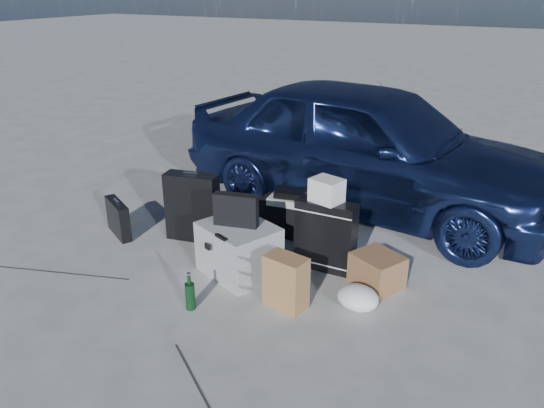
{
  "coord_description": "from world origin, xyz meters",
  "views": [
    {
      "loc": [
        2.29,
        -3.09,
        2.35
      ],
      "look_at": [
        0.15,
        0.85,
        0.47
      ],
      "focal_mm": 35.0,
      "sensor_mm": 36.0,
      "label": 1
    }
  ],
  "objects_px": {
    "briefcase": "(118,218)",
    "duffel_bag": "(290,218)",
    "suitcase_left": "(193,207)",
    "green_bottle": "(190,292)",
    "cardboard_box": "(377,270)",
    "pelican_case": "(239,249)",
    "car": "(368,145)",
    "suitcase_right": "(326,235)"
  },
  "relations": [
    {
      "from": "car",
      "to": "suitcase_right",
      "type": "height_order",
      "value": "car"
    },
    {
      "from": "pelican_case",
      "to": "suitcase_right",
      "type": "height_order",
      "value": "suitcase_right"
    },
    {
      "from": "briefcase",
      "to": "suitcase_left",
      "type": "bearing_deg",
      "value": 51.26
    },
    {
      "from": "briefcase",
      "to": "green_bottle",
      "type": "height_order",
      "value": "briefcase"
    },
    {
      "from": "duffel_bag",
      "to": "cardboard_box",
      "type": "xyz_separation_m",
      "value": [
        1.08,
        -0.55,
        -0.03
      ]
    },
    {
      "from": "suitcase_left",
      "to": "green_bottle",
      "type": "bearing_deg",
      "value": -66.36
    },
    {
      "from": "briefcase",
      "to": "duffel_bag",
      "type": "bearing_deg",
      "value": 58.36
    },
    {
      "from": "suitcase_left",
      "to": "suitcase_right",
      "type": "bearing_deg",
      "value": -7.94
    },
    {
      "from": "suitcase_right",
      "to": "green_bottle",
      "type": "height_order",
      "value": "suitcase_right"
    },
    {
      "from": "duffel_bag",
      "to": "suitcase_left",
      "type": "bearing_deg",
      "value": -141.06
    },
    {
      "from": "car",
      "to": "suitcase_left",
      "type": "distance_m",
      "value": 2.04
    },
    {
      "from": "pelican_case",
      "to": "cardboard_box",
      "type": "bearing_deg",
      "value": 39.09
    },
    {
      "from": "suitcase_left",
      "to": "cardboard_box",
      "type": "relative_size",
      "value": 1.79
    },
    {
      "from": "suitcase_left",
      "to": "duffel_bag",
      "type": "bearing_deg",
      "value": 23.82
    },
    {
      "from": "suitcase_left",
      "to": "pelican_case",
      "type": "bearing_deg",
      "value": -36.77
    },
    {
      "from": "briefcase",
      "to": "cardboard_box",
      "type": "xyz_separation_m",
      "value": [
        2.58,
        0.3,
        -0.04
      ]
    },
    {
      "from": "briefcase",
      "to": "green_bottle",
      "type": "distance_m",
      "value": 1.59
    },
    {
      "from": "cardboard_box",
      "to": "green_bottle",
      "type": "height_order",
      "value": "green_bottle"
    },
    {
      "from": "car",
      "to": "cardboard_box",
      "type": "relative_size",
      "value": 11.06
    },
    {
      "from": "suitcase_right",
      "to": "green_bottle",
      "type": "xyz_separation_m",
      "value": [
        -0.66,
        -1.1,
        -0.16
      ]
    },
    {
      "from": "green_bottle",
      "to": "car",
      "type": "bearing_deg",
      "value": 79.53
    },
    {
      "from": "pelican_case",
      "to": "briefcase",
      "type": "distance_m",
      "value": 1.45
    },
    {
      "from": "cardboard_box",
      "to": "car",
      "type": "bearing_deg",
      "value": 112.83
    },
    {
      "from": "cardboard_box",
      "to": "green_bottle",
      "type": "bearing_deg",
      "value": -138.58
    },
    {
      "from": "suitcase_left",
      "to": "cardboard_box",
      "type": "height_order",
      "value": "suitcase_left"
    },
    {
      "from": "suitcase_left",
      "to": "briefcase",
      "type": "bearing_deg",
      "value": -168.91
    },
    {
      "from": "car",
      "to": "cardboard_box",
      "type": "height_order",
      "value": "car"
    },
    {
      "from": "car",
      "to": "green_bottle",
      "type": "height_order",
      "value": "car"
    },
    {
      "from": "car",
      "to": "suitcase_right",
      "type": "bearing_deg",
      "value": -167.51
    },
    {
      "from": "suitcase_right",
      "to": "duffel_bag",
      "type": "bearing_deg",
      "value": 139.26
    },
    {
      "from": "pelican_case",
      "to": "green_bottle",
      "type": "bearing_deg",
      "value": -71.84
    },
    {
      "from": "briefcase",
      "to": "duffel_bag",
      "type": "xyz_separation_m",
      "value": [
        1.49,
        0.85,
        -0.01
      ]
    },
    {
      "from": "briefcase",
      "to": "suitcase_right",
      "type": "bearing_deg",
      "value": 39.04
    },
    {
      "from": "briefcase",
      "to": "suitcase_right",
      "type": "relative_size",
      "value": 0.73
    },
    {
      "from": "pelican_case",
      "to": "duffel_bag",
      "type": "xyz_separation_m",
      "value": [
        0.04,
        0.91,
        -0.06
      ]
    },
    {
      "from": "briefcase",
      "to": "suitcase_left",
      "type": "xyz_separation_m",
      "value": [
        0.71,
        0.29,
        0.16
      ]
    },
    {
      "from": "car",
      "to": "suitcase_left",
      "type": "relative_size",
      "value": 6.17
    },
    {
      "from": "briefcase",
      "to": "green_bottle",
      "type": "relative_size",
      "value": 1.51
    },
    {
      "from": "green_bottle",
      "to": "pelican_case",
      "type": "bearing_deg",
      "value": 86.93
    },
    {
      "from": "car",
      "to": "duffel_bag",
      "type": "bearing_deg",
      "value": 165.0
    },
    {
      "from": "cardboard_box",
      "to": "pelican_case",
      "type": "bearing_deg",
      "value": -162.14
    },
    {
      "from": "cardboard_box",
      "to": "duffel_bag",
      "type": "bearing_deg",
      "value": 153.16
    }
  ]
}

